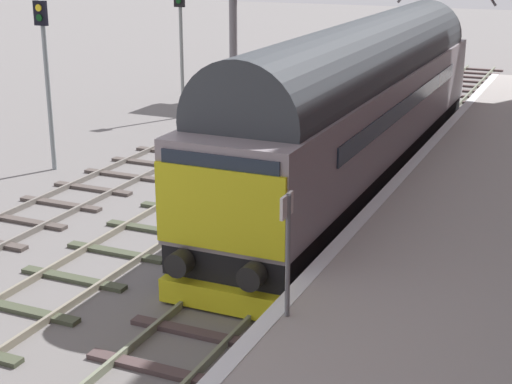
{
  "coord_description": "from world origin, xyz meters",
  "views": [
    {
      "loc": [
        6.1,
        -14.38,
        6.74
      ],
      "look_at": [
        0.2,
        -1.11,
        2.04
      ],
      "focal_mm": 54.69,
      "sensor_mm": 36.0,
      "label": 1
    }
  ],
  "objects_px": {
    "diesel_locomotive": "(361,99)",
    "signal_post_mid": "(181,39)",
    "signal_post_near": "(46,68)",
    "platform_number_sign": "(287,237)"
  },
  "relations": [
    {
      "from": "diesel_locomotive",
      "to": "signal_post_mid",
      "type": "distance_m",
      "value": 10.68
    },
    {
      "from": "signal_post_near",
      "to": "diesel_locomotive",
      "type": "bearing_deg",
      "value": 15.17
    },
    {
      "from": "signal_post_near",
      "to": "signal_post_mid",
      "type": "relative_size",
      "value": 1.01
    },
    {
      "from": "signal_post_mid",
      "to": "platform_number_sign",
      "type": "xyz_separation_m",
      "value": [
        10.94,
        -16.25,
        -0.73
      ]
    },
    {
      "from": "signal_post_near",
      "to": "platform_number_sign",
      "type": "bearing_deg",
      "value": -36.41
    },
    {
      "from": "diesel_locomotive",
      "to": "signal_post_mid",
      "type": "relative_size",
      "value": 3.65
    },
    {
      "from": "signal_post_mid",
      "to": "diesel_locomotive",
      "type": "bearing_deg",
      "value": -32.59
    },
    {
      "from": "signal_post_mid",
      "to": "signal_post_near",
      "type": "bearing_deg",
      "value": -90.0
    },
    {
      "from": "diesel_locomotive",
      "to": "platform_number_sign",
      "type": "distance_m",
      "value": 10.69
    },
    {
      "from": "diesel_locomotive",
      "to": "signal_post_mid",
      "type": "bearing_deg",
      "value": 147.41
    }
  ]
}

